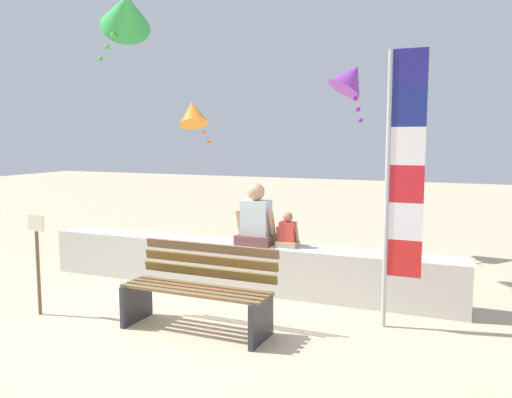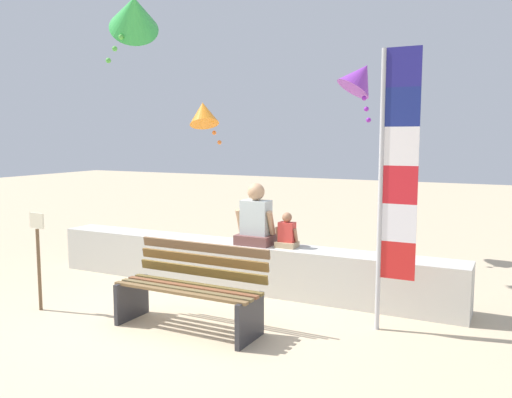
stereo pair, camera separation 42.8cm
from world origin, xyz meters
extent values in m
plane|color=#C9B28F|center=(0.00, 0.00, 0.00)|extent=(40.00, 40.00, 0.00)
cube|color=beige|center=(0.00, 1.39, 0.31)|extent=(5.81, 0.50, 0.63)
cube|color=brown|center=(0.23, -0.42, 0.45)|extent=(1.62, 0.09, 0.03)
cube|color=brown|center=(0.23, -0.31, 0.45)|extent=(1.62, 0.09, 0.03)
cube|color=brown|center=(0.23, -0.19, 0.45)|extent=(1.62, 0.09, 0.03)
cube|color=brown|center=(0.23, -0.08, 0.45)|extent=(1.62, 0.09, 0.03)
cube|color=brown|center=(0.23, 0.03, 0.57)|extent=(1.62, 0.07, 0.10)
cube|color=brown|center=(0.23, 0.05, 0.70)|extent=(1.62, 0.07, 0.10)
cube|color=brown|center=(0.23, 0.07, 0.83)|extent=(1.62, 0.07, 0.10)
cube|color=#2D2D33|center=(-0.52, -0.24, 0.23)|extent=(0.06, 0.53, 0.45)
cube|color=#2D2D33|center=(0.98, -0.26, 0.23)|extent=(0.06, 0.53, 0.45)
cube|color=brown|center=(0.23, 1.38, 0.69)|extent=(0.48, 0.39, 0.13)
cube|color=silver|center=(0.23, 1.38, 0.98)|extent=(0.37, 0.24, 0.45)
cylinder|color=tan|center=(0.00, 1.36, 0.93)|extent=(0.08, 0.18, 0.33)
cylinder|color=tan|center=(0.46, 1.36, 0.93)|extent=(0.08, 0.18, 0.33)
sphere|color=tan|center=(0.23, 1.38, 1.32)|extent=(0.23, 0.23, 0.23)
cube|color=tan|center=(0.67, 1.38, 0.66)|extent=(0.26, 0.22, 0.07)
cube|color=#D53B35|center=(0.67, 1.38, 0.82)|extent=(0.20, 0.13, 0.25)
cylinder|color=#9E6B4C|center=(0.55, 1.37, 0.79)|extent=(0.04, 0.10, 0.18)
cylinder|color=#9E6B4C|center=(0.80, 1.37, 0.79)|extent=(0.04, 0.10, 0.18)
sphere|color=#9E6B4C|center=(0.67, 1.38, 1.01)|extent=(0.13, 0.13, 0.13)
cylinder|color=#B7B7BC|center=(2.03, 0.66, 1.46)|extent=(0.05, 0.05, 2.92)
cube|color=red|center=(2.22, 0.66, 0.77)|extent=(0.35, 0.02, 0.39)
cube|color=white|center=(2.22, 0.66, 1.16)|extent=(0.35, 0.02, 0.39)
cube|color=red|center=(2.22, 0.66, 1.55)|extent=(0.35, 0.02, 0.39)
cube|color=white|center=(2.22, 0.66, 1.94)|extent=(0.35, 0.02, 0.39)
cube|color=navy|center=(2.22, 0.66, 2.33)|extent=(0.35, 0.02, 0.39)
cube|color=navy|center=(2.22, 0.66, 2.72)|extent=(0.35, 0.02, 0.39)
cone|color=orange|center=(-2.01, 3.69, 2.47)|extent=(0.85, 0.85, 0.59)
sphere|color=orange|center=(-1.94, 3.76, 2.29)|extent=(0.08, 0.08, 0.08)
sphere|color=orange|center=(-1.87, 3.83, 2.11)|extent=(0.08, 0.08, 0.08)
sphere|color=orange|center=(-1.79, 3.90, 1.93)|extent=(0.08, 0.08, 0.08)
cone|color=green|center=(-2.12, 1.90, 3.91)|extent=(1.20, 1.21, 0.97)
sphere|color=#50B742|center=(-2.19, 1.83, 3.73)|extent=(0.08, 0.08, 0.08)
sphere|color=#50B742|center=(-2.27, 1.77, 3.55)|extent=(0.08, 0.08, 0.08)
sphere|color=#50B742|center=(-2.34, 1.70, 3.37)|extent=(0.08, 0.08, 0.08)
sphere|color=#50B742|center=(-2.42, 1.64, 3.19)|extent=(0.08, 0.08, 0.08)
cone|color=purple|center=(0.83, 4.06, 3.02)|extent=(0.97, 0.95, 0.72)
sphere|color=purple|center=(0.89, 3.98, 2.84)|extent=(0.08, 0.08, 0.08)
sphere|color=purple|center=(0.96, 3.90, 2.66)|extent=(0.08, 0.08, 0.08)
sphere|color=purple|center=(1.02, 3.83, 2.48)|extent=(0.08, 0.08, 0.08)
sphere|color=purple|center=(1.08, 3.75, 2.30)|extent=(0.08, 0.08, 0.08)
cylinder|color=brown|center=(-1.69, -0.48, 0.48)|extent=(0.04, 0.04, 0.97)
cube|color=beige|center=(-1.69, -0.48, 1.07)|extent=(0.24, 0.04, 0.18)
camera|label=1|loc=(2.92, -4.98, 2.04)|focal=37.33mm
camera|label=2|loc=(3.31, -4.80, 2.04)|focal=37.33mm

